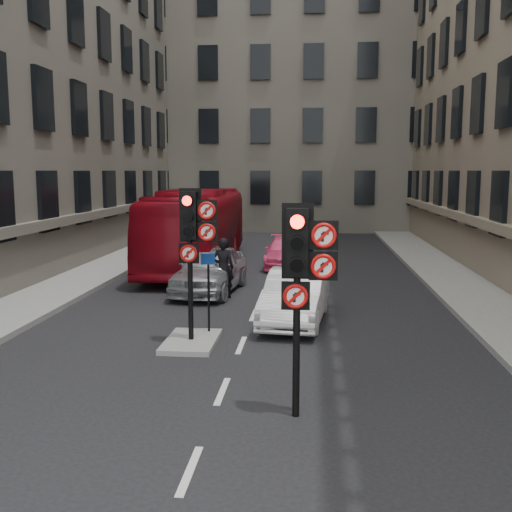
% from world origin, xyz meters
% --- Properties ---
extents(ground, '(120.00, 120.00, 0.00)m').
position_xyz_m(ground, '(0.00, 0.00, 0.00)').
color(ground, black).
rests_on(ground, ground).
extents(pavement_left, '(3.00, 50.00, 0.16)m').
position_xyz_m(pavement_left, '(-7.20, 12.00, 0.08)').
color(pavement_left, gray).
rests_on(pavement_left, ground).
extents(pavement_right, '(3.00, 50.00, 0.16)m').
position_xyz_m(pavement_right, '(7.20, 12.00, 0.08)').
color(pavement_right, gray).
rests_on(pavement_right, ground).
extents(centre_island, '(1.20, 2.00, 0.12)m').
position_xyz_m(centre_island, '(-1.20, 5.00, 0.06)').
color(centre_island, gray).
rests_on(centre_island, ground).
extents(building_far, '(30.00, 14.00, 20.00)m').
position_xyz_m(building_far, '(0.00, 38.00, 10.00)').
color(building_far, slate).
rests_on(building_far, ground).
extents(signal_near, '(0.91, 0.40, 3.58)m').
position_xyz_m(signal_near, '(1.49, 0.99, 2.58)').
color(signal_near, black).
rests_on(signal_near, ground).
extents(signal_far, '(0.91, 0.40, 3.58)m').
position_xyz_m(signal_far, '(-1.11, 4.99, 2.70)').
color(signal_far, black).
rests_on(signal_far, centre_island).
extents(car_silver, '(2.30, 4.79, 1.58)m').
position_xyz_m(car_silver, '(-1.78, 11.14, 0.79)').
color(car_silver, '#AAADB2').
rests_on(car_silver, ground).
extents(car_white, '(1.92, 4.41, 1.41)m').
position_xyz_m(car_white, '(1.22, 7.35, 0.71)').
color(car_white, silver).
rests_on(car_white, ground).
extents(car_pink, '(1.83, 4.34, 1.25)m').
position_xyz_m(car_pink, '(0.53, 16.83, 0.62)').
color(car_pink, '#EB457A').
rests_on(car_pink, ground).
extents(bus_red, '(3.08, 11.97, 3.32)m').
position_xyz_m(bus_red, '(-3.27, 16.65, 1.66)').
color(bus_red, maroon).
rests_on(bus_red, ground).
extents(motorcycle, '(0.74, 1.95, 1.14)m').
position_xyz_m(motorcycle, '(1.12, 6.85, 0.57)').
color(motorcycle, black).
rests_on(motorcycle, ground).
extents(motorcyclist, '(0.79, 0.59, 1.96)m').
position_xyz_m(motorcyclist, '(-1.21, 10.28, 0.98)').
color(motorcyclist, black).
rests_on(motorcyclist, ground).
extents(info_sign, '(0.33, 0.14, 1.97)m').
position_xyz_m(info_sign, '(-0.90, 5.73, 1.39)').
color(info_sign, black).
rests_on(info_sign, centre_island).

